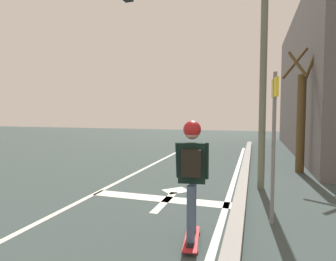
{
  "coord_description": "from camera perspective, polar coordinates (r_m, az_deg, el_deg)",
  "views": [
    {
      "loc": [
        3.82,
        1.26,
        1.83
      ],
      "look_at": [
        1.8,
        7.71,
        1.39
      ],
      "focal_mm": 29.59,
      "sensor_mm": 36.0,
      "label": 1
    }
  ],
  "objects": [
    {
      "name": "lane_line_center",
      "position": [
        6.11,
        -18.03,
        -13.85
      ],
      "size": [
        0.12,
        20.0,
        0.01
      ],
      "primitive_type": "cube",
      "color": "silver",
      "rests_on": "ground"
    },
    {
      "name": "lane_line_curbside",
      "position": [
        5.1,
        11.12,
        -17.34
      ],
      "size": [
        0.12,
        20.0,
        0.01
      ],
      "primitive_type": "cube",
      "color": "silver",
      "rests_on": "ground"
    },
    {
      "name": "stop_bar",
      "position": [
        6.05,
        -1.58,
        -13.85
      ],
      "size": [
        3.06,
        0.4,
        0.01
      ],
      "primitive_type": "cube",
      "color": "silver",
      "rests_on": "ground"
    },
    {
      "name": "lane_arrow_stem",
      "position": [
        5.87,
        -0.63,
        -14.42
      ],
      "size": [
        0.16,
        1.4,
        0.01
      ],
      "primitive_type": "cube",
      "color": "silver",
      "rests_on": "ground"
    },
    {
      "name": "lane_arrow_head",
      "position": [
        6.65,
        1.69,
        -12.24
      ],
      "size": [
        0.71,
        0.71,
        0.01
      ],
      "primitive_type": "cube",
      "rotation": [
        0.0,
        0.0,
        0.79
      ],
      "color": "silver",
      "rests_on": "ground"
    },
    {
      "name": "curb_strip",
      "position": [
        5.06,
        14.07,
        -16.75
      ],
      "size": [
        0.24,
        24.0,
        0.14
      ],
      "primitive_type": "cube",
      "color": "#9C9993",
      "rests_on": "ground"
    },
    {
      "name": "skateboard",
      "position": [
        4.18,
        4.87,
        -21.3
      ],
      "size": [
        0.31,
        0.85,
        0.08
      ],
      "color": "red",
      "rests_on": "ground"
    },
    {
      "name": "skater",
      "position": [
        3.84,
        4.94,
        -7.03
      ],
      "size": [
        0.45,
        0.62,
        1.64
      ],
      "color": "#42546F",
      "rests_on": "skateboard"
    },
    {
      "name": "traffic_signal_mast",
      "position": [
        7.44,
        7.75,
        21.92
      ],
      "size": [
        5.32,
        0.34,
        5.73
      ],
      "color": "#616554",
      "rests_on": "ground"
    },
    {
      "name": "street_sign_post",
      "position": [
        4.75,
        20.99,
        0.76
      ],
      "size": [
        0.08,
        0.44,
        2.48
      ],
      "color": "slate",
      "rests_on": "ground"
    },
    {
      "name": "roadside_tree",
      "position": [
        9.34,
        25.68,
        2.51
      ],
      "size": [
        1.01,
        1.02,
        3.87
      ],
      "color": "brown",
      "rests_on": "ground"
    }
  ]
}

